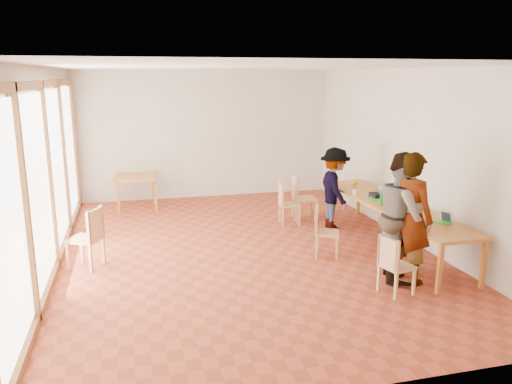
# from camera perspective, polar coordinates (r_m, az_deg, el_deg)

# --- Properties ---
(ground) EXTENTS (8.00, 8.00, 0.00)m
(ground) POSITION_cam_1_polar(r_m,az_deg,el_deg) (8.47, -1.47, -6.66)
(ground) COLOR #A64028
(ground) RESTS_ON ground
(wall_back) EXTENTS (6.00, 0.10, 3.00)m
(wall_back) POSITION_cam_1_polar(r_m,az_deg,el_deg) (11.98, -5.79, 6.53)
(wall_back) COLOR beige
(wall_back) RESTS_ON ground
(wall_front) EXTENTS (6.00, 0.10, 3.00)m
(wall_front) POSITION_cam_1_polar(r_m,az_deg,el_deg) (4.38, 10.18, -5.28)
(wall_front) COLOR beige
(wall_front) RESTS_ON ground
(wall_right) EXTENTS (0.10, 8.00, 3.00)m
(wall_right) POSITION_cam_1_polar(r_m,az_deg,el_deg) (9.21, 17.04, 4.03)
(wall_right) COLOR beige
(wall_right) RESTS_ON ground
(window_wall) EXTENTS (0.10, 8.00, 3.00)m
(window_wall) POSITION_cam_1_polar(r_m,az_deg,el_deg) (7.98, -22.75, 2.25)
(window_wall) COLOR white
(window_wall) RESTS_ON ground
(ceiling) EXTENTS (6.00, 8.00, 0.04)m
(ceiling) POSITION_cam_1_polar(r_m,az_deg,el_deg) (7.97, -1.60, 14.24)
(ceiling) COLOR white
(ceiling) RESTS_ON wall_back
(communal_table) EXTENTS (0.80, 4.00, 0.75)m
(communal_table) POSITION_cam_1_polar(r_m,az_deg,el_deg) (8.79, 15.21, -1.59)
(communal_table) COLOR orange
(communal_table) RESTS_ON ground
(side_table) EXTENTS (0.90, 0.90, 0.75)m
(side_table) POSITION_cam_1_polar(r_m,az_deg,el_deg) (11.19, -13.58, 1.45)
(side_table) COLOR orange
(side_table) RESTS_ON ground
(chair_near) EXTENTS (0.46, 0.46, 0.43)m
(chair_near) POSITION_cam_1_polar(r_m,az_deg,el_deg) (6.90, 15.36, -7.45)
(chair_near) COLOR tan
(chair_near) RESTS_ON ground
(chair_mid) EXTENTS (0.50, 0.50, 0.44)m
(chair_mid) POSITION_cam_1_polar(r_m,az_deg,el_deg) (8.13, 7.53, -3.88)
(chair_mid) COLOR tan
(chair_mid) RESTS_ON ground
(chair_far) EXTENTS (0.43, 0.43, 0.44)m
(chair_far) POSITION_cam_1_polar(r_m,az_deg,el_deg) (9.79, 3.35, -0.83)
(chair_far) COLOR tan
(chair_far) RESTS_ON ground
(chair_empty) EXTENTS (0.47, 0.47, 0.50)m
(chair_empty) POSITION_cam_1_polar(r_m,az_deg,el_deg) (10.06, 5.01, -0.09)
(chair_empty) COLOR tan
(chair_empty) RESTS_ON ground
(chair_spare) EXTENTS (0.59, 0.59, 0.50)m
(chair_spare) POSITION_cam_1_polar(r_m,az_deg,el_deg) (7.95, -18.42, -4.31)
(chair_spare) COLOR tan
(chair_spare) RESTS_ON ground
(person_near) EXTENTS (0.67, 0.80, 1.87)m
(person_near) POSITION_cam_1_polar(r_m,az_deg,el_deg) (7.29, 17.27, -2.84)
(person_near) COLOR gray
(person_near) RESTS_ON ground
(person_mid) EXTENTS (0.97, 1.08, 1.84)m
(person_mid) POSITION_cam_1_polar(r_m,az_deg,el_deg) (7.39, 16.42, -2.68)
(person_mid) COLOR gray
(person_mid) RESTS_ON ground
(person_far) EXTENTS (0.65, 1.05, 1.57)m
(person_far) POSITION_cam_1_polar(r_m,az_deg,el_deg) (9.54, 8.96, 0.37)
(person_far) COLOR gray
(person_far) RESTS_ON ground
(laptop_near) EXTENTS (0.25, 0.27, 0.18)m
(laptop_near) POSITION_cam_1_polar(r_m,az_deg,el_deg) (7.86, 20.75, -2.97)
(laptop_near) COLOR green
(laptop_near) RESTS_ON communal_table
(laptop_mid) EXTENTS (0.26, 0.28, 0.19)m
(laptop_mid) POSITION_cam_1_polar(r_m,az_deg,el_deg) (8.11, 17.59, -2.24)
(laptop_mid) COLOR green
(laptop_mid) RESTS_ON communal_table
(laptop_far) EXTENTS (0.31, 0.32, 0.22)m
(laptop_far) POSITION_cam_1_polar(r_m,az_deg,el_deg) (8.96, 13.81, -0.51)
(laptop_far) COLOR green
(laptop_far) RESTS_ON communal_table
(yellow_mug) EXTENTS (0.16, 0.16, 0.10)m
(yellow_mug) POSITION_cam_1_polar(r_m,az_deg,el_deg) (10.14, 11.19, 1.12)
(yellow_mug) COLOR yellow
(yellow_mug) RESTS_ON communal_table
(green_bottle) EXTENTS (0.07, 0.07, 0.28)m
(green_bottle) POSITION_cam_1_polar(r_m,az_deg,el_deg) (8.58, 14.18, -0.58)
(green_bottle) COLOR #156225
(green_bottle) RESTS_ON communal_table
(clear_glass) EXTENTS (0.07, 0.07, 0.09)m
(clear_glass) POSITION_cam_1_polar(r_m,az_deg,el_deg) (9.28, 11.23, -0.01)
(clear_glass) COLOR silver
(clear_glass) RESTS_ON communal_table
(condiment_cup) EXTENTS (0.08, 0.08, 0.06)m
(condiment_cup) POSITION_cam_1_polar(r_m,az_deg,el_deg) (9.21, 13.72, -0.34)
(condiment_cup) COLOR white
(condiment_cup) RESTS_ON communal_table
(pink_phone) EXTENTS (0.05, 0.10, 0.01)m
(pink_phone) POSITION_cam_1_polar(r_m,az_deg,el_deg) (8.99, 13.76, -0.81)
(pink_phone) COLOR #BE4561
(pink_phone) RESTS_ON communal_table
(black_pouch) EXTENTS (0.16, 0.26, 0.09)m
(black_pouch) POSITION_cam_1_polar(r_m,az_deg,el_deg) (9.07, 13.54, -0.44)
(black_pouch) COLOR black
(black_pouch) RESTS_ON communal_table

